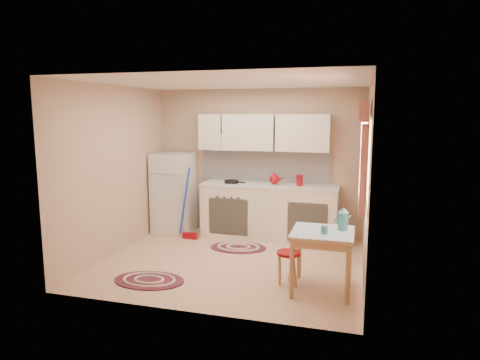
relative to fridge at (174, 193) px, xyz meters
name	(u,v)px	position (x,y,z in m)	size (l,w,h in m)	color
room_shell	(246,149)	(1.59, -1.01, 0.90)	(3.64, 3.60, 2.52)	tan
fridge	(174,193)	(0.00, 0.00, 0.00)	(0.65, 0.60, 1.40)	silver
broom	(190,204)	(0.45, -0.35, -0.10)	(0.28, 0.12, 1.20)	blue
base_cabinets	(269,212)	(1.71, 0.05, -0.26)	(2.25, 0.60, 0.88)	silver
countertop	(269,186)	(1.71, 0.05, 0.20)	(2.27, 0.62, 0.04)	silver
frying_pan	(231,182)	(1.07, 0.00, 0.24)	(0.24, 0.24, 0.05)	black
red_kettle	(274,179)	(1.79, 0.05, 0.31)	(0.18, 0.16, 0.18)	#97050D
red_canister	(300,181)	(2.21, 0.05, 0.30)	(0.11, 0.11, 0.16)	#97050D
table	(322,261)	(2.76, -1.90, -0.34)	(0.72, 0.72, 0.72)	tan
stool	(288,268)	(2.35, -1.84, -0.49)	(0.29, 0.29, 0.42)	#97050D
coffee_pot	(343,219)	(2.98, -1.78, 0.17)	(0.15, 0.12, 0.29)	#286A7C
mug	(324,230)	(2.78, -2.00, 0.07)	(0.08, 0.08, 0.10)	#286A7C
rug_center	(238,247)	(1.36, -0.62, -0.69)	(0.87, 0.58, 0.02)	maroon
rug_left	(149,280)	(0.64, -2.20, -0.69)	(0.91, 0.61, 0.02)	maroon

